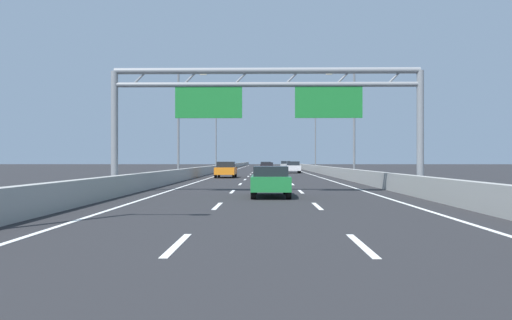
{
  "coord_description": "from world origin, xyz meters",
  "views": [
    {
      "loc": [
        -0.08,
        1.85,
        1.66
      ],
      "look_at": [
        -1.5,
        86.43,
        1.7
      ],
      "focal_mm": 38.28,
      "sensor_mm": 36.0,
      "label": 1
    }
  ],
  "objects_px": {
    "streetlamp_left_mid": "(181,118)",
    "streetlamp_right_mid": "(351,117)",
    "black_car": "(266,166)",
    "sign_gantry": "(267,98)",
    "green_car": "(271,181)",
    "silver_car": "(285,165)",
    "orange_car": "(226,169)",
    "white_car": "(293,167)",
    "streetlamp_right_far": "(314,136)",
    "red_car": "(267,168)",
    "streetlamp_left_far": "(218,136)"
  },
  "relations": [
    {
      "from": "red_car",
      "to": "sign_gantry",
      "type": "bearing_deg",
      "value": -90.15
    },
    {
      "from": "streetlamp_right_mid",
      "to": "white_car",
      "type": "height_order",
      "value": "streetlamp_right_mid"
    },
    {
      "from": "streetlamp_left_mid",
      "to": "white_car",
      "type": "xyz_separation_m",
      "value": [
        11.02,
        23.14,
        -4.64
      ]
    },
    {
      "from": "streetlamp_right_mid",
      "to": "sign_gantry",
      "type": "bearing_deg",
      "value": -110.34
    },
    {
      "from": "silver_car",
      "to": "streetlamp_right_far",
      "type": "bearing_deg",
      "value": -74.85
    },
    {
      "from": "streetlamp_right_mid",
      "to": "black_car",
      "type": "height_order",
      "value": "streetlamp_right_mid"
    },
    {
      "from": "streetlamp_left_mid",
      "to": "streetlamp_right_mid",
      "type": "height_order",
      "value": "same"
    },
    {
      "from": "sign_gantry",
      "to": "orange_car",
      "type": "relative_size",
      "value": 3.43
    },
    {
      "from": "sign_gantry",
      "to": "red_car",
      "type": "distance_m",
      "value": 40.08
    },
    {
      "from": "streetlamp_right_far",
      "to": "red_car",
      "type": "distance_m",
      "value": 19.04
    },
    {
      "from": "sign_gantry",
      "to": "black_car",
      "type": "height_order",
      "value": "sign_gantry"
    },
    {
      "from": "orange_car",
      "to": "streetlamp_right_far",
      "type": "bearing_deg",
      "value": 70.82
    },
    {
      "from": "black_car",
      "to": "green_car",
      "type": "height_order",
      "value": "black_car"
    },
    {
      "from": "sign_gantry",
      "to": "streetlamp_left_mid",
      "type": "bearing_deg",
      "value": 110.46
    },
    {
      "from": "sign_gantry",
      "to": "streetlamp_right_mid",
      "type": "relative_size",
      "value": 1.67
    },
    {
      "from": "sign_gantry",
      "to": "red_car",
      "type": "xyz_separation_m",
      "value": [
        0.11,
        39.87,
        -4.08
      ]
    },
    {
      "from": "silver_car",
      "to": "white_car",
      "type": "relative_size",
      "value": 0.94
    },
    {
      "from": "white_car",
      "to": "streetlamp_right_far",
      "type": "bearing_deg",
      "value": 73.94
    },
    {
      "from": "green_car",
      "to": "streetlamp_left_mid",
      "type": "bearing_deg",
      "value": 108.41
    },
    {
      "from": "streetlamp_right_far",
      "to": "silver_car",
      "type": "height_order",
      "value": "streetlamp_right_far"
    },
    {
      "from": "green_car",
      "to": "silver_car",
      "type": "bearing_deg",
      "value": 87.34
    },
    {
      "from": "white_car",
      "to": "streetlamp_left_mid",
      "type": "bearing_deg",
      "value": -115.46
    },
    {
      "from": "black_car",
      "to": "orange_car",
      "type": "bearing_deg",
      "value": -95.92
    },
    {
      "from": "sign_gantry",
      "to": "streetlamp_left_mid",
      "type": "distance_m",
      "value": 21.43
    },
    {
      "from": "green_car",
      "to": "orange_car",
      "type": "bearing_deg",
      "value": 98.35
    },
    {
      "from": "sign_gantry",
      "to": "streetlamp_right_far",
      "type": "bearing_deg",
      "value": 82.54
    },
    {
      "from": "sign_gantry",
      "to": "streetlamp_left_far",
      "type": "xyz_separation_m",
      "value": [
        -7.49,
        56.81,
        0.6
      ]
    },
    {
      "from": "streetlamp_left_mid",
      "to": "green_car",
      "type": "xyz_separation_m",
      "value": [
        7.63,
        -22.94,
        -4.67
      ]
    },
    {
      "from": "streetlamp_right_mid",
      "to": "streetlamp_left_far",
      "type": "distance_m",
      "value": 39.65
    },
    {
      "from": "streetlamp_right_mid",
      "to": "red_car",
      "type": "relative_size",
      "value": 2.19
    },
    {
      "from": "green_car",
      "to": "white_car",
      "type": "bearing_deg",
      "value": 85.8
    },
    {
      "from": "red_car",
      "to": "orange_car",
      "type": "xyz_separation_m",
      "value": [
        -3.95,
        -15.53,
        0.06
      ]
    },
    {
      "from": "sign_gantry",
      "to": "streetlamp_right_far",
      "type": "distance_m",
      "value": 57.3
    },
    {
      "from": "streetlamp_right_mid",
      "to": "streetlamp_right_far",
      "type": "distance_m",
      "value": 36.73
    },
    {
      "from": "sign_gantry",
      "to": "red_car",
      "type": "bearing_deg",
      "value": 89.85
    },
    {
      "from": "streetlamp_left_mid",
      "to": "streetlamp_left_far",
      "type": "height_order",
      "value": "same"
    },
    {
      "from": "orange_car",
      "to": "streetlamp_left_far",
      "type": "bearing_deg",
      "value": 96.4
    },
    {
      "from": "orange_car",
      "to": "streetlamp_right_mid",
      "type": "bearing_deg",
      "value": -20.72
    },
    {
      "from": "streetlamp_right_mid",
      "to": "streetlamp_left_far",
      "type": "height_order",
      "value": "same"
    },
    {
      "from": "green_car",
      "to": "sign_gantry",
      "type": "bearing_deg",
      "value": 92.92
    },
    {
      "from": "red_car",
      "to": "white_car",
      "type": "height_order",
      "value": "white_car"
    },
    {
      "from": "white_car",
      "to": "silver_car",
      "type": "bearing_deg",
      "value": 89.89
    },
    {
      "from": "streetlamp_right_far",
      "to": "white_car",
      "type": "bearing_deg",
      "value": -106.06
    },
    {
      "from": "sign_gantry",
      "to": "white_car",
      "type": "distance_m",
      "value": 43.55
    },
    {
      "from": "streetlamp_right_mid",
      "to": "streetlamp_right_far",
      "type": "bearing_deg",
      "value": 90.0
    },
    {
      "from": "silver_car",
      "to": "orange_car",
      "type": "xyz_separation_m",
      "value": [
        -7.43,
        -46.72,
        0.0
      ]
    },
    {
      "from": "streetlamp_left_mid",
      "to": "black_car",
      "type": "bearing_deg",
      "value": 79.75
    },
    {
      "from": "silver_car",
      "to": "white_car",
      "type": "xyz_separation_m",
      "value": [
        -0.05,
        -27.85,
        -0.02
      ]
    },
    {
      "from": "streetlamp_left_mid",
      "to": "streetlamp_right_mid",
      "type": "distance_m",
      "value": 14.93
    },
    {
      "from": "red_car",
      "to": "streetlamp_right_far",
      "type": "bearing_deg",
      "value": 66.58
    }
  ]
}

